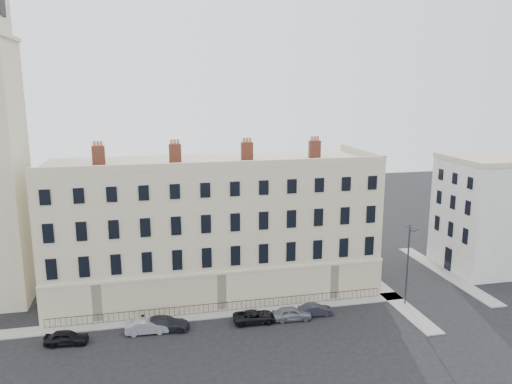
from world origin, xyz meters
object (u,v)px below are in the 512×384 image
car_d (255,317)px  streetlamp (408,261)px  car_e (292,313)px  car_a (66,338)px  car_f (315,310)px  car_b (147,326)px  car_c (165,324)px

car_d → streetlamp: streetlamp is taller
car_e → streetlamp: 13.69m
car_a → car_f: car_a is taller
car_d → car_e: size_ratio=1.09×
car_d → car_a: bearing=93.3°
car_d → car_f: car_d is taller
car_b → streetlamp: bearing=-87.2°
car_d → streetlamp: 17.30m
car_e → car_d: bearing=89.8°
car_c → streetlamp: streetlamp is taller
car_d → streetlamp: size_ratio=0.49×
car_c → car_d: bearing=-83.1°
car_a → car_c: (8.92, 0.77, 0.02)m
car_a → streetlamp: streetlamp is taller
car_c → car_e: car_c is taller
car_b → car_d: size_ratio=0.93×
car_a → streetlamp: (34.49, 0.92, 4.31)m
car_b → car_f: size_ratio=1.14×
car_e → car_f: (2.66, 0.42, -0.09)m
car_e → car_f: car_e is taller
car_c → car_f: size_ratio=1.32×
car_c → car_f: car_c is taller
car_c → car_d: 8.84m
car_f → car_c: bearing=93.4°
car_c → car_e: 12.60m
streetlamp → car_b: bearing=161.6°
car_d → car_c: bearing=89.8°
car_d → car_f: size_ratio=1.23×
car_b → car_d: 10.54m
car_c → streetlamp: bearing=-80.8°
car_b → car_c: car_c is taller
car_a → car_b: bearing=-80.2°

